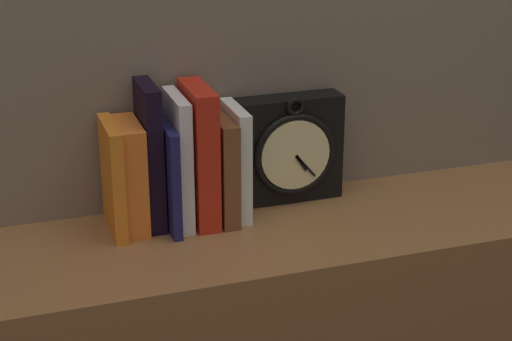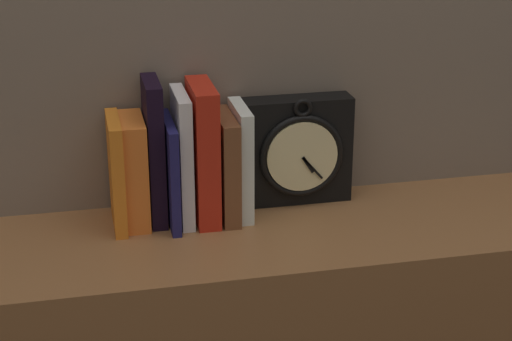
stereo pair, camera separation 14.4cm
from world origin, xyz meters
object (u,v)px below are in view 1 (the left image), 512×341
Objects in this scene: book_slot5_red at (199,155)px; book_slot1_orange at (130,176)px; book_slot0_orange at (113,178)px; book_slot4_white at (178,160)px; book_slot2_black at (150,155)px; book_slot3_navy at (167,175)px; book_slot7_white at (236,161)px; clock at (289,149)px; book_slot6_brown at (221,168)px.

book_slot1_orange is at bearing 176.39° from book_slot5_red.
book_slot0_orange is 0.12m from book_slot4_white.
book_slot0_orange is at bearing -169.40° from book_slot1_orange.
book_slot3_navy is at bearing -33.66° from book_slot2_black.
book_slot1_orange is 0.05m from book_slot2_black.
book_slot2_black reaches higher than book_slot4_white.
book_slot4_white is 1.16× the size of book_slot7_white.
clock is 0.15m from book_slot6_brown.
book_slot5_red is at bearing -7.79° from book_slot2_black.
book_slot5_red reaches higher than book_slot7_white.
book_slot3_navy is (0.03, -0.02, -0.03)m from book_slot2_black.
book_slot3_navy is 0.13m from book_slot7_white.
book_slot6_brown is (0.19, -0.00, -0.00)m from book_slot0_orange.
book_slot7_white is at bearing 1.38° from book_slot4_white.
clock is at bearing 8.22° from book_slot4_white.
book_slot7_white reaches higher than book_slot1_orange.
book_slot3_navy is at bearing -11.69° from book_slot1_orange.
book_slot2_black is (0.04, 0.00, 0.03)m from book_slot1_orange.
clock is 1.07× the size of book_slot0_orange.
book_slot0_orange is 1.04× the size of book_slot3_navy.
book_slot4_white reaches higher than book_slot6_brown.
book_slot1_orange is at bearing -173.93° from book_slot2_black.
book_slot2_black is 1.10× the size of book_slot4_white.
book_slot2_black is at bearing 174.53° from book_slot6_brown.
book_slot0_orange is at bearing -174.41° from clock.
book_slot7_white is (0.13, 0.01, 0.01)m from book_slot3_navy.
book_slot5_red is at bearing -0.69° from book_slot0_orange.
book_slot2_black reaches higher than book_slot1_orange.
book_slot3_navy is 0.93× the size of book_slot7_white.
book_slot4_white reaches higher than book_slot3_navy.
clock is at bearing 10.76° from book_slot5_red.
book_slot1_orange is (-0.30, -0.03, -0.00)m from clock.
clock is 1.03× the size of book_slot7_white.
book_slot7_white is (0.22, 0.00, 0.00)m from book_slot0_orange.
clock is at bearing 14.37° from book_slot7_white.
book_slot3_navy is 0.10m from book_slot6_brown.
book_slot0_orange is at bearing -179.42° from book_slot4_white.
book_slot6_brown is at bearing -0.54° from book_slot5_red.
book_slot5_red is 0.07m from book_slot7_white.
book_slot2_black reaches higher than book_slot5_red.
book_slot6_brown is at bearing 2.74° from book_slot3_navy.
book_slot6_brown is (0.08, -0.00, -0.02)m from book_slot4_white.
book_slot3_navy is 1.00× the size of book_slot6_brown.
book_slot2_black is (-0.27, -0.02, 0.03)m from clock.
book_slot4_white is (0.05, -0.01, -0.01)m from book_slot2_black.
book_slot6_brown is (0.12, -0.01, -0.03)m from book_slot2_black.
book_slot2_black reaches higher than clock.
book_slot0_orange is (-0.33, -0.03, -0.00)m from clock.
book_slot4_white is (0.12, 0.00, 0.02)m from book_slot0_orange.
book_slot2_black is 0.16m from book_slot7_white.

